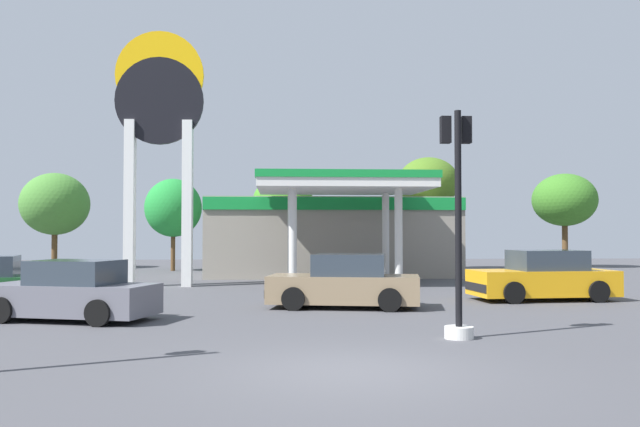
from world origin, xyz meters
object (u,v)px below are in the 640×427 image
(tree_4, at_px, (565,200))
(tree_3, at_px, (428,183))
(car_2, at_px, (345,283))
(tree_2, at_px, (283,205))
(station_pole_sign, at_px, (159,127))
(car_1, at_px, (71,293))
(traffic_signal_0, at_px, (458,235))
(tree_1, at_px, (173,208))
(tree_0, at_px, (55,204))
(car_0, at_px, (543,278))

(tree_4, bearing_deg, tree_3, -169.28)
(car_2, xyz_separation_m, tree_3, (7.02, 19.85, 4.49))
(tree_2, height_order, tree_4, tree_4)
(station_pole_sign, xyz_separation_m, tree_2, (5.17, 11.78, -2.69))
(tree_3, bearing_deg, car_2, -109.47)
(car_1, distance_m, car_2, 7.53)
(car_1, relative_size, traffic_signal_0, 0.95)
(tree_1, bearing_deg, tree_3, 1.01)
(car_2, distance_m, tree_1, 21.39)
(station_pole_sign, relative_size, tree_1, 1.97)
(car_1, relative_size, tree_3, 0.67)
(car_2, bearing_deg, tree_1, 112.40)
(tree_3, relative_size, tree_4, 1.13)
(traffic_signal_0, height_order, tree_2, tree_2)
(tree_3, height_order, tree_4, tree_3)
(tree_3, bearing_deg, station_pole_sign, -139.80)
(station_pole_sign, xyz_separation_m, car_2, (6.86, -8.12, -5.85))
(car_2, distance_m, tree_4, 27.20)
(traffic_signal_0, distance_m, tree_2, 25.97)
(tree_4, bearing_deg, car_1, -134.17)
(tree_1, xyz_separation_m, tree_4, (24.24, 2.00, 0.63))
(tree_4, bearing_deg, car_2, -126.83)
(tree_0, xyz_separation_m, tree_3, (22.70, -2.38, 1.23))
(station_pole_sign, height_order, tree_1, station_pole_sign)
(traffic_signal_0, bearing_deg, tree_0, 121.99)
(station_pole_sign, distance_m, car_2, 12.13)
(traffic_signal_0, bearing_deg, car_2, 107.37)
(station_pole_sign, height_order, car_0, station_pole_sign)
(traffic_signal_0, xyz_separation_m, tree_3, (5.21, 25.63, 3.05))
(station_pole_sign, height_order, tree_0, station_pole_sign)
(car_0, distance_m, traffic_signal_0, 9.09)
(station_pole_sign, relative_size, car_0, 2.24)
(station_pole_sign, bearing_deg, car_1, -91.48)
(car_2, bearing_deg, tree_4, 53.17)
(car_0, relative_size, tree_0, 0.80)
(traffic_signal_0, bearing_deg, tree_1, 111.28)
(traffic_signal_0, xyz_separation_m, tree_4, (14.36, 27.36, 2.13))
(car_0, distance_m, tree_0, 30.48)
(station_pole_sign, xyz_separation_m, car_0, (13.55, -6.35, -5.82))
(traffic_signal_0, bearing_deg, tree_4, 62.31)
(car_2, height_order, tree_1, tree_1)
(station_pole_sign, relative_size, traffic_signal_0, 2.21)
(car_2, xyz_separation_m, tree_0, (-15.68, 22.23, 3.26))
(tree_1, xyz_separation_m, tree_3, (15.09, 0.27, 1.55))
(traffic_signal_0, bearing_deg, station_pole_sign, 121.96)
(tree_0, relative_size, tree_3, 0.87)
(station_pole_sign, relative_size, car_1, 2.32)
(station_pole_sign, distance_m, tree_1, 11.89)
(car_1, relative_size, tree_0, 0.77)
(traffic_signal_0, bearing_deg, car_1, 159.34)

